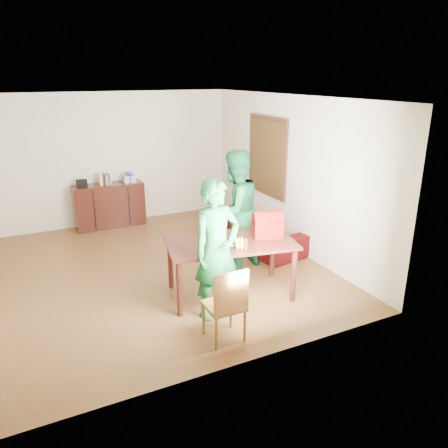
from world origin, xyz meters
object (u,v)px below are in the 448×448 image
person_near (217,250)px  red_bag (268,227)px  chair (224,318)px  table (230,248)px  person_far (235,211)px  laptop (219,242)px  bottle (246,243)px  sofa (254,230)px

person_near → red_bag: (0.96, 0.34, 0.06)m
chair → person_near: size_ratio=0.52×
table → chair: bearing=-108.9°
table → person_far: 0.97m
table → laptop: (-0.21, -0.07, 0.15)m
person_near → chair: bearing=-115.4°
bottle → sofa: (1.22, 1.85, -0.60)m
chair → bottle: size_ratio=5.85×
laptop → table: bearing=18.2°
sofa → person_far: bearing=122.9°
chair → laptop: 1.14m
table → sofa: size_ratio=0.94×
person_near → red_bag: person_near is taller
chair → red_bag: 1.60m
chair → red_bag: bearing=38.4°
table → bottle: (0.05, -0.35, 0.19)m
person_near → red_bag: bearing=10.6°
person_far → sofa: bearing=-155.3°
table → person_near: bearing=-122.7°
chair → bottle: bearing=45.2°
red_bag → laptop: bearing=-164.2°
person_near → bottle: (0.46, 0.08, -0.02)m
bottle → red_bag: bearing=28.0°
table → chair: size_ratio=2.01×
person_near → sofa: (1.68, 1.93, -0.62)m
laptop → red_bag: 0.77m
laptop → bottle: size_ratio=2.00×
person_far → sofa: person_far is taller
table → person_near: size_ratio=1.04×
person_near → bottle: bearing=0.4°
table → chair: (-0.58, -0.98, -0.44)m
bottle → red_bag: red_bag is taller
table → person_near: 0.62m
table → chair: 1.22m
bottle → sofa: 2.30m
laptop → chair: bearing=-112.7°
person_near → sofa: size_ratio=0.90×
person_far → sofa: (0.78, 0.71, -0.67)m
table → sofa: bearing=61.4°
person_near → sofa: person_near is taller
person_far → red_bag: (0.06, -0.88, 0.01)m
person_far → chair: bearing=41.8°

